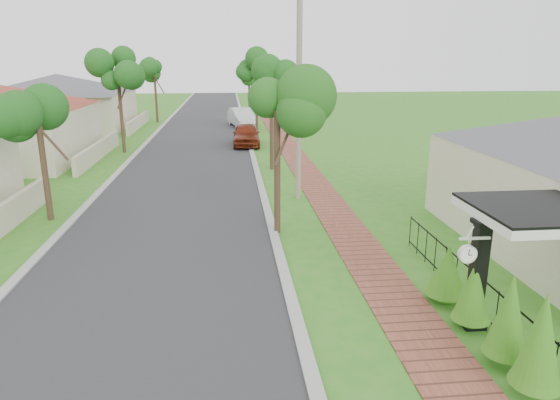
{
  "coord_description": "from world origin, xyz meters",
  "views": [
    {
      "loc": [
        -0.78,
        -10.54,
        5.8
      ],
      "look_at": [
        0.77,
        4.53,
        1.5
      ],
      "focal_mm": 32.0,
      "sensor_mm": 36.0,
      "label": 1
    }
  ],
  "objects_px": {
    "near_tree": "(277,108)",
    "porch_post": "(477,280)",
    "parked_car_red": "(246,135)",
    "station_clock": "(468,253)",
    "utility_pole": "(299,94)",
    "parked_car_white": "(242,117)"
  },
  "relations": [
    {
      "from": "utility_pole",
      "to": "station_clock",
      "type": "distance_m",
      "value": 11.83
    },
    {
      "from": "parked_car_white",
      "to": "porch_post",
      "type": "bearing_deg",
      "value": -94.65
    },
    {
      "from": "porch_post",
      "to": "utility_pole",
      "type": "bearing_deg",
      "value": 102.52
    },
    {
      "from": "near_tree",
      "to": "utility_pole",
      "type": "bearing_deg",
      "value": 73.03
    },
    {
      "from": "parked_car_white",
      "to": "near_tree",
      "type": "bearing_deg",
      "value": -100.62
    },
    {
      "from": "station_clock",
      "to": "parked_car_white",
      "type": "bearing_deg",
      "value": 95.91
    },
    {
      "from": "parked_car_white",
      "to": "utility_pole",
      "type": "height_order",
      "value": "utility_pole"
    },
    {
      "from": "porch_post",
      "to": "parked_car_red",
      "type": "relative_size",
      "value": 0.57
    },
    {
      "from": "parked_car_red",
      "to": "station_clock",
      "type": "xyz_separation_m",
      "value": [
        3.66,
        -25.18,
        1.19
      ]
    },
    {
      "from": "porch_post",
      "to": "station_clock",
      "type": "distance_m",
      "value": 1.04
    },
    {
      "from": "near_tree",
      "to": "porch_post",
      "type": "bearing_deg",
      "value": -60.83
    },
    {
      "from": "porch_post",
      "to": "utility_pole",
      "type": "height_order",
      "value": "utility_pole"
    },
    {
      "from": "porch_post",
      "to": "near_tree",
      "type": "relative_size",
      "value": 0.47
    },
    {
      "from": "parked_car_red",
      "to": "near_tree",
      "type": "distance_m",
      "value": 18.41
    },
    {
      "from": "parked_car_red",
      "to": "parked_car_white",
      "type": "height_order",
      "value": "parked_car_white"
    },
    {
      "from": "near_tree",
      "to": "parked_car_red",
      "type": "bearing_deg",
      "value": 91.27
    },
    {
      "from": "parked_car_red",
      "to": "utility_pole",
      "type": "height_order",
      "value": "utility_pole"
    },
    {
      "from": "utility_pole",
      "to": "porch_post",
      "type": "bearing_deg",
      "value": -77.48
    },
    {
      "from": "porch_post",
      "to": "near_tree",
      "type": "height_order",
      "value": "near_tree"
    },
    {
      "from": "utility_pole",
      "to": "parked_car_red",
      "type": "bearing_deg",
      "value": 97.06
    },
    {
      "from": "near_tree",
      "to": "utility_pole",
      "type": "distance_m",
      "value": 4.48
    },
    {
      "from": "parked_car_red",
      "to": "parked_car_white",
      "type": "xyz_separation_m",
      "value": [
        0.0,
        10.15,
        0.05
      ]
    }
  ]
}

